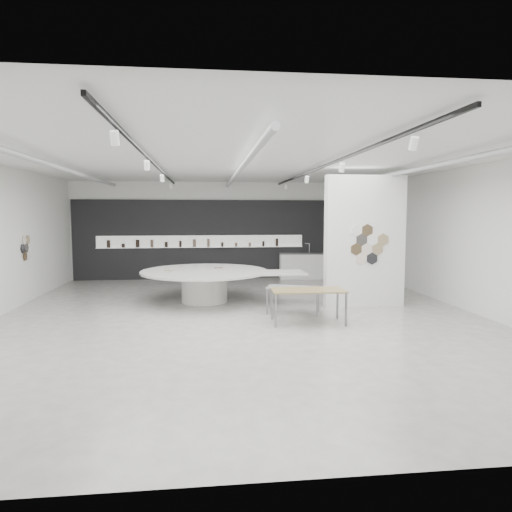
{
  "coord_description": "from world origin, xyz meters",
  "views": [
    {
      "loc": [
        -0.87,
        -11.09,
        2.56
      ],
      "look_at": [
        0.52,
        1.2,
        1.41
      ],
      "focal_mm": 32.0,
      "sensor_mm": 36.0,
      "label": 1
    }
  ],
  "objects": [
    {
      "name": "room",
      "position": [
        -0.09,
        -0.0,
        2.07
      ],
      "size": [
        12.02,
        14.02,
        3.82
      ],
      "color": "#AFACA5",
      "rests_on": "ground"
    },
    {
      "name": "back_wall_display",
      "position": [
        -0.08,
        6.93,
        1.54
      ],
      "size": [
        11.8,
        0.27,
        3.1
      ],
      "color": "black",
      "rests_on": "ground"
    },
    {
      "name": "partition_column",
      "position": [
        3.5,
        1.0,
        1.8
      ],
      "size": [
        2.2,
        0.38,
        3.6
      ],
      "color": "white",
      "rests_on": "ground"
    },
    {
      "name": "display_island",
      "position": [
        -0.81,
        2.07,
        0.61
      ],
      "size": [
        4.69,
        3.69,
        0.94
      ],
      "rotation": [
        0.0,
        0.0,
        -0.01
      ],
      "color": "white",
      "rests_on": "ground"
    },
    {
      "name": "sample_table_wood",
      "position": [
        1.52,
        -0.77,
        0.74
      ],
      "size": [
        1.72,
        0.91,
        0.79
      ],
      "rotation": [
        0.0,
        0.0,
        -0.04
      ],
      "color": "olive",
      "rests_on": "ground"
    },
    {
      "name": "sample_table_stone",
      "position": [
        1.38,
        0.3,
        0.63
      ],
      "size": [
        1.47,
        1.04,
        0.69
      ],
      "rotation": [
        0.0,
        0.0,
        -0.31
      ],
      "color": "gray",
      "rests_on": "ground"
    },
    {
      "name": "kitchen_counter",
      "position": [
        2.94,
        6.53,
        0.5
      ],
      "size": [
        1.81,
        0.83,
        1.39
      ],
      "rotation": [
        0.0,
        0.0,
        -0.08
      ],
      "color": "white",
      "rests_on": "ground"
    }
  ]
}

